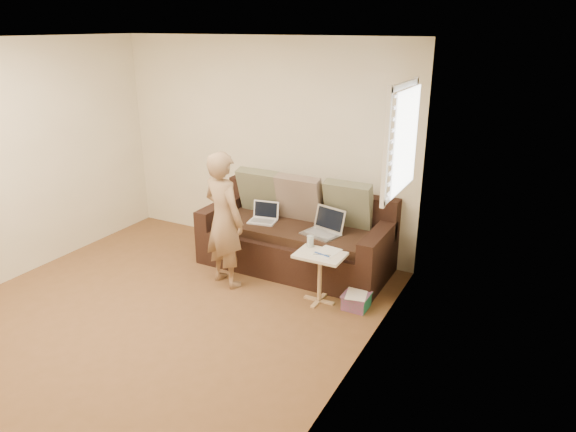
# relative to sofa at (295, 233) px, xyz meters

# --- Properties ---
(floor) EXTENTS (4.50, 4.50, 0.00)m
(floor) POSITION_rel_sofa_xyz_m (-0.70, -1.77, -0.42)
(floor) COLOR brown
(floor) RESTS_ON ground
(ceiling) EXTENTS (4.50, 4.50, 0.00)m
(ceiling) POSITION_rel_sofa_xyz_m (-0.70, -1.77, 2.18)
(ceiling) COLOR white
(ceiling) RESTS_ON wall_back
(wall_back) EXTENTS (4.00, 0.00, 4.00)m
(wall_back) POSITION_rel_sofa_xyz_m (-0.70, 0.48, 0.87)
(wall_back) COLOR beige
(wall_back) RESTS_ON ground
(wall_right) EXTENTS (0.00, 4.50, 4.50)m
(wall_right) POSITION_rel_sofa_xyz_m (1.30, -1.77, 0.87)
(wall_right) COLOR beige
(wall_right) RESTS_ON ground
(window_blinds) EXTENTS (0.12, 0.88, 1.08)m
(window_blinds) POSITION_rel_sofa_xyz_m (1.25, -0.27, 1.28)
(window_blinds) COLOR white
(window_blinds) RESTS_ON wall_right
(sofa) EXTENTS (2.20, 0.95, 0.85)m
(sofa) POSITION_rel_sofa_xyz_m (0.00, 0.00, 0.00)
(sofa) COLOR black
(sofa) RESTS_ON ground
(pillow_left) EXTENTS (0.55, 0.29, 0.57)m
(pillow_left) POSITION_rel_sofa_xyz_m (-0.60, 0.23, 0.37)
(pillow_left) COLOR #5D6148
(pillow_left) RESTS_ON sofa
(pillow_mid) EXTENTS (0.55, 0.27, 0.57)m
(pillow_mid) POSITION_rel_sofa_xyz_m (-0.05, 0.20, 0.37)
(pillow_mid) COLOR #735B52
(pillow_mid) RESTS_ON sofa
(pillow_right) EXTENTS (0.55, 0.28, 0.57)m
(pillow_right) POSITION_rel_sofa_xyz_m (0.55, 0.25, 0.37)
(pillow_right) COLOR #5D6148
(pillow_right) RESTS_ON sofa
(laptop_silver) EXTENTS (0.46, 0.38, 0.27)m
(laptop_silver) POSITION_rel_sofa_xyz_m (0.37, -0.12, 0.10)
(laptop_silver) COLOR #B7BABC
(laptop_silver) RESTS_ON sofa
(laptop_white) EXTENTS (0.35, 0.28, 0.23)m
(laptop_white) POSITION_rel_sofa_xyz_m (-0.40, -0.08, 0.10)
(laptop_white) COLOR white
(laptop_white) RESTS_ON sofa
(person) EXTENTS (0.63, 0.52, 1.50)m
(person) POSITION_rel_sofa_xyz_m (-0.49, -0.73, 0.33)
(person) COLOR olive
(person) RESTS_ON ground
(side_table) EXTENTS (0.49, 0.34, 0.54)m
(side_table) POSITION_rel_sofa_xyz_m (0.60, -0.62, -0.15)
(side_table) COLOR silver
(side_table) RESTS_ON ground
(drinking_glass) EXTENTS (0.07, 0.07, 0.12)m
(drinking_glass) POSITION_rel_sofa_xyz_m (0.43, -0.51, 0.18)
(drinking_glass) COLOR silver
(drinking_glass) RESTS_ON side_table
(scissors) EXTENTS (0.19, 0.12, 0.02)m
(scissors) POSITION_rel_sofa_xyz_m (0.63, -0.65, 0.12)
(scissors) COLOR silver
(scissors) RESTS_ON side_table
(paper_on_table) EXTENTS (0.25, 0.33, 0.00)m
(paper_on_table) POSITION_rel_sofa_xyz_m (0.64, -0.56, 0.12)
(paper_on_table) COLOR white
(paper_on_table) RESTS_ON side_table
(striped_box) EXTENTS (0.26, 0.26, 0.16)m
(striped_box) POSITION_rel_sofa_xyz_m (0.99, -0.58, -0.34)
(striped_box) COLOR #CA1E82
(striped_box) RESTS_ON ground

